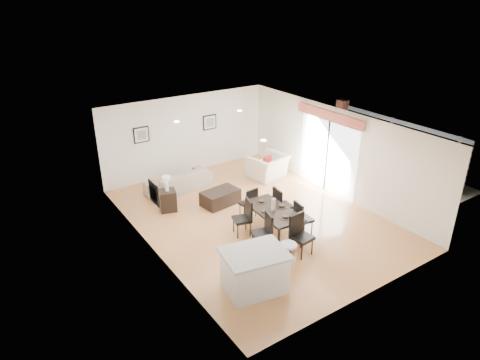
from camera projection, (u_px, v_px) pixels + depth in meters
ground at (254, 218)px, 12.01m from camera, size 8.00×8.00×0.00m
wall_back at (186, 135)px, 14.49m from camera, size 6.00×0.04×2.70m
wall_front at (373, 240)px, 8.42m from camera, size 6.00×0.04×2.70m
wall_left at (150, 202)px, 9.94m from camera, size 0.04×8.00×2.70m
wall_right at (335, 152)px, 12.98m from camera, size 0.04×8.00×2.70m
ceiling at (256, 125)px, 10.90m from camera, size 6.00×8.00×0.02m
sofa at (179, 181)px, 13.55m from camera, size 2.25×1.13×0.63m
armchair at (268, 166)px, 14.44m from camera, size 1.40×1.28×0.79m
courtyard_plant_a at (401, 174)px, 14.10m from camera, size 0.58×0.53×0.58m
courtyard_plant_b at (361, 156)px, 15.43m from camera, size 0.50×0.50×0.69m
dining_table at (273, 212)px, 10.98m from camera, size 0.95×1.75×0.71m
dining_chair_wnear at (265, 230)px, 10.38m from camera, size 0.53×0.53×0.96m
dining_chair_wfar at (245, 215)px, 11.02m from camera, size 0.54×0.54×0.97m
dining_chair_enear at (301, 217)px, 11.02m from camera, size 0.46×0.46×0.92m
dining_chair_efar at (280, 203)px, 11.65m from camera, size 0.49×0.49×0.97m
dining_chair_head at (300, 232)px, 10.21m from camera, size 0.50×0.50×1.03m
dining_chair_foot at (250, 201)px, 11.84m from camera, size 0.44×0.44×0.89m
vase at (273, 200)px, 10.83m from camera, size 0.86×1.32×0.67m
coffee_table at (220, 197)px, 12.69m from camera, size 1.18×0.81×0.44m
side_table at (168, 200)px, 12.31m from camera, size 0.57×0.57×0.62m
table_lamp at (166, 181)px, 12.07m from camera, size 0.23×0.23×0.45m
cushion at (267, 162)px, 14.20m from camera, size 0.38×0.23×0.37m
kitchen_island at (254, 271)px, 8.99m from camera, size 1.48×1.24×0.92m
bar_stool at (288, 248)px, 9.36m from camera, size 0.36×0.36×0.80m
framed_print_back_left at (141, 135)px, 13.54m from camera, size 0.52×0.04×0.52m
framed_print_back_right at (210, 122)px, 14.80m from camera, size 0.52×0.04×0.52m
framed_print_left_wall at (154, 193)px, 9.68m from camera, size 0.04×0.52×0.52m
sliding_door at (328, 140)px, 13.05m from camera, size 0.12×2.70×2.57m
courtyard at (380, 139)px, 15.41m from camera, size 6.00×6.00×2.00m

